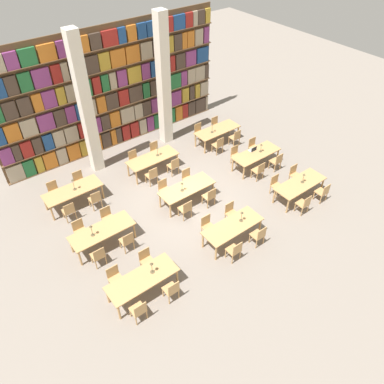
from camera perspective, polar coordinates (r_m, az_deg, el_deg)
The scene contains 59 objects.
ground_plane at distance 15.07m, azimuth -0.59°, elevation -1.39°, with size 40.00×40.00×0.00m, color gray.
bookshelf_bank at distance 17.59m, azimuth -11.81°, elevation 14.80°, with size 10.89×0.35×5.50m.
pillar_left at distance 15.78m, azimuth -15.90°, elevation 12.40°, with size 0.47×0.47×6.00m.
pillar_center at distance 17.27m, azimuth -4.36°, elevation 16.35°, with size 0.47×0.47×6.00m.
reading_table_0 at distance 11.79m, azimuth -7.57°, elevation -13.11°, with size 2.25×0.87×0.73m.
chair_0 at distance 11.44m, azimuth -8.10°, elevation -17.41°, with size 0.42×0.40×0.86m.
chair_1 at distance 12.22m, azimuth -11.66°, elevation -12.65°, with size 0.42×0.40×0.86m.
chair_2 at distance 11.74m, azimuth -3.11°, elevation -14.63°, with size 0.42×0.40×0.86m.
chair_3 at distance 12.50m, azimuth -6.95°, elevation -10.22°, with size 0.42×0.40×0.86m.
desk_lamp_0 at distance 11.60m, azimuth -6.16°, elevation -11.11°, with size 0.14×0.14×0.45m.
reading_table_1 at distance 13.20m, azimuth 6.21°, elevation -5.30°, with size 2.25×0.87×0.73m.
chair_4 at distance 12.75m, azimuth 6.52°, elevation -8.81°, with size 0.42×0.40×0.86m.
chair_5 at distance 13.45m, azimuth 2.40°, elevation -5.14°, with size 0.42×0.40×0.86m.
chair_6 at distance 13.32m, azimuth 10.12°, elevation -6.49°, with size 0.42×0.40×0.86m.
chair_7 at distance 13.99m, azimuth 5.98°, elevation -3.11°, with size 0.42×0.40×0.86m.
desk_lamp_1 at distance 13.14m, azimuth 7.59°, elevation -3.44°, with size 0.14×0.14×0.44m.
reading_table_2 at distance 15.43m, azimuth 16.13°, elevation 1.10°, with size 2.25×0.87×0.73m.
chair_8 at distance 14.89m, azimuth 16.69°, elevation -1.72°, with size 0.42×0.40×0.86m.
chair_9 at distance 15.51m, azimuth 12.69°, elevation 1.11°, with size 0.42×0.40×0.86m.
chair_10 at distance 15.66m, azimuth 19.30°, elevation 0.01°, with size 0.42×0.40×0.86m.
chair_11 at distance 16.24m, azimuth 15.39°, elevation 2.64°, with size 0.42×0.40×0.86m.
desk_lamp_2 at distance 15.29m, azimuth 16.65°, elevation 2.27°, with size 0.14×0.14×0.43m.
reading_table_3 at distance 13.33m, azimuth -13.54°, elevation -5.90°, with size 2.25×0.87×0.73m.
chair_12 at distance 12.90m, azimuth -14.07°, elevation -9.38°, with size 0.42×0.40×0.86m.
chair_13 at distance 13.86m, azimuth -16.71°, elevation -5.61°, with size 0.42×0.40×0.86m.
chair_14 at distance 13.14m, azimuth -9.85°, elevation -7.31°, with size 0.42×0.40×0.86m.
chair_15 at distance 14.08m, azimuth -12.75°, elevation -3.76°, with size 0.42×0.40×0.86m.
desk_lamp_3 at distance 12.97m, azimuth -15.11°, elevation -5.41°, with size 0.14×0.14×0.47m.
reading_table_4 at distance 14.63m, azimuth -0.79°, elevation 0.50°, with size 2.25×0.87×0.73m.
chair_16 at distance 14.07m, azimuth -0.97°, elevation -2.56°, with size 0.42×0.40×0.86m.
chair_17 at distance 14.96m, azimuth -4.25°, elevation 0.46°, with size 0.42×0.40×0.86m.
chair_18 at distance 14.60m, azimuth 2.71°, elevation -0.65°, with size 0.42×0.40×0.86m.
chair_19 at distance 15.46m, azimuth -0.67°, elevation 2.15°, with size 0.42×0.40×0.86m.
desk_lamp_4 at distance 14.27m, azimuth -1.53°, elevation 1.05°, with size 0.14×0.14×0.40m.
reading_table_5 at distance 16.72m, azimuth 9.76°, elevation 5.67°, with size 2.25×0.87×0.73m.
chair_20 at distance 16.12m, azimuth 10.14°, elevation 3.28°, with size 0.42×0.40×0.86m.
chair_21 at distance 16.91m, azimuth 6.71°, elevation 5.67°, with size 0.42×0.40×0.86m.
chair_22 at distance 16.81m, azimuth 12.76°, elevation 4.62°, with size 0.42×0.40×0.86m.
chair_23 at distance 17.57m, azimuth 9.34°, elevation 6.87°, with size 0.42×0.40×0.86m.
desk_lamp_5 at distance 16.65m, azimuth 10.49°, elevation 6.84°, with size 0.14×0.14×0.41m.
laptop at distance 16.78m, azimuth 9.23°, elevation 6.37°, with size 0.32×0.22×0.21m.
reading_table_6 at distance 15.23m, azimuth -17.71°, elevation 0.09°, with size 2.25×0.87×0.73m.
chair_24 at distance 14.72m, azimuth -18.25°, elevation -2.72°, with size 0.42×0.40×0.86m.
chair_25 at distance 15.81m, azimuth -20.26°, elevation 0.17°, with size 0.42×0.40×0.86m.
chair_26 at distance 14.94m, azimuth -14.53°, elevation -1.05°, with size 0.42×0.40×0.86m.
chair_27 at distance 16.01m, azimuth -16.77°, elevation 1.70°, with size 0.42×0.40×0.86m.
desk_lamp_6 at distance 14.97m, azimuth -17.68°, elevation 1.37°, with size 0.14×0.14×0.50m.
reading_table_7 at distance 16.28m, azimuth -6.02°, elevation 5.02°, with size 2.25×0.87×0.73m.
chair_28 at distance 15.70m, azimuth -6.13°, elevation 2.56°, with size 0.42×0.40×0.86m.
chair_29 at distance 16.71m, azimuth -8.79°, elevation 4.97°, with size 0.42×0.40×0.86m.
chair_30 at distance 16.16m, azimuth -2.81°, elevation 4.05°, with size 0.42×0.40×0.86m.
chair_31 at distance 17.15m, azimuth -5.59°, elevation 6.32°, with size 0.42×0.40×0.86m.
desk_lamp_7 at distance 16.19m, azimuth -5.32°, elevation 6.42°, with size 0.14×0.14×0.43m.
reading_table_8 at distance 18.15m, azimuth 3.89°, elevation 9.28°, with size 2.25×0.87×0.73m.
chair_32 at distance 17.50m, azimuth 4.04°, elevation 7.20°, with size 0.42×0.40×0.86m.
chair_33 at distance 18.42m, azimuth 1.11°, elevation 9.18°, with size 0.42×0.40×0.86m.
chair_34 at distance 18.11m, azimuth 6.62°, elevation 8.29°, with size 0.42×0.40×0.86m.
chair_35 at distance 19.00m, azimuth 3.66°, elevation 10.18°, with size 0.42×0.40×0.86m.
desk_lamp_8 at distance 17.72m, azimuth 3.10°, elevation 9.96°, with size 0.14×0.14×0.48m.
Camera 1 is at (-6.64, -8.97, 10.12)m, focal length 35.00 mm.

